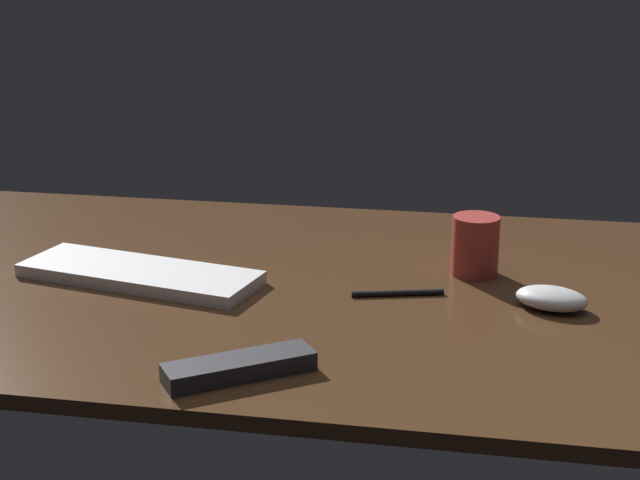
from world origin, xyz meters
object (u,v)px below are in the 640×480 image
Objects in this scene: keyboard at (140,274)px; pen at (398,293)px; tv_remote at (239,367)px; computer_mouse at (552,298)px; coffee_mug at (475,246)px.

keyboard reaches higher than pen.
keyboard is 2.03× the size of tv_remote.
coffee_mug is at bearing 147.46° from computer_mouse.
tv_remote is 1.35× the size of pen.
computer_mouse is at bearing -48.72° from coffee_mug.
coffee_mug is (-10.97, 12.50, 3.04)cm from computer_mouse.
coffee_mug is (48.91, 11.82, 3.60)cm from keyboard.
pen is at bearing -166.66° from computer_mouse.
tv_remote reaches higher than keyboard.
pen is at bearing -132.16° from coffee_mug.
coffee_mug is (25.61, 41.15, 3.42)cm from tv_remote.
tv_remote is 33.40cm from pen.
pen is (-10.36, -11.44, -4.13)cm from coffee_mug.
tv_remote is at bearing -39.63° from keyboard.
tv_remote is at bearing -125.75° from computer_mouse.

